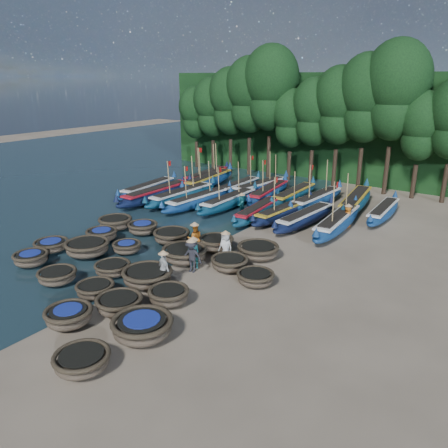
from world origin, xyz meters
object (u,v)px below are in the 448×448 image
Objects in this scene: coracle_4 at (82,360)px; fisherman_0 at (226,246)px; coracle_23 at (216,243)px; long_boat_2 at (182,195)px; coracle_3 at (69,316)px; long_boat_5 at (258,211)px; fisherman_6 at (348,215)px; long_boat_12 at (260,187)px; coracle_17 at (184,254)px; coracle_5 at (31,258)px; coracle_12 at (113,268)px; long_boat_16 at (356,201)px; coracle_11 at (87,247)px; fisherman_1 at (194,252)px; coracle_19 at (255,277)px; long_boat_0 at (149,188)px; long_boat_9 at (207,176)px; coracle_18 at (230,263)px; coracle_15 at (102,234)px; long_boat_14 at (294,195)px; coracle_7 at (95,289)px; coracle_21 at (143,228)px; fisherman_2 at (195,238)px; coracle_24 at (258,250)px; long_boat_15 at (317,200)px; long_boat_11 at (237,187)px; long_boat_13 at (268,193)px; coracle_8 at (119,303)px; coracle_22 at (172,236)px; fisherman_3 at (192,255)px; coracle_14 at (169,295)px; coracle_13 at (147,276)px; long_boat_6 at (284,212)px; coracle_20 at (115,223)px; coracle_9 at (142,327)px; fisherman_5 at (242,204)px; coracle_10 at (51,245)px; long_boat_4 at (229,201)px; long_boat_10 at (208,180)px; coracle_16 at (127,247)px.

fisherman_0 is at bearing 97.65° from coracle_4.
long_boat_2 is (-8.38, 6.68, 0.11)m from coracle_23.
coracle_3 is 0.26× the size of long_boat_5.
long_boat_12 is at bearing -118.01° from fisherman_6.
coracle_23 is at bearing 80.19° from coracle_17.
coracle_5 is 1.06× the size of coracle_12.
coracle_3 is at bearing -107.24° from long_boat_16.
fisherman_1 is at bearing 19.28° from coracle_11.
long_boat_0 reaches higher than coracle_19.
long_boat_5 is at bearing -39.43° from long_boat_9.
fisherman_0 is (-0.83, 0.81, 0.50)m from coracle_18.
coracle_15 is 15.96m from long_boat_14.
coracle_7 is 8.44m from coracle_21.
coracle_24 is at bearing 160.96° from fisherman_2.
coracle_19 is 14.60m from long_boat_15.
coracle_15 is 6.20m from fisherman_2.
long_boat_0 is at bearing 129.40° from coracle_4.
long_boat_12 is at bearing 86.79° from coracle_21.
coracle_19 is 17.57m from long_boat_11.
long_boat_13 is 4.13m from long_boat_15.
coracle_22 is at bearing 116.46° from coracle_8.
coracle_19 is at bearing 0.26° from fisherman_3.
coracle_4 is 0.28× the size of long_boat_13.
coracle_14 is 4.68m from coracle_17.
long_boat_13 is at bearing 95.93° from coracle_7.
coracle_13 is 17.37m from long_boat_15.
long_boat_13 is (-3.53, 3.91, 0.04)m from long_boat_6.
coracle_20 is 4.76m from coracle_22.
long_boat_12 is 14.41m from fisherman_2.
long_boat_15 is (7.36, 0.21, 0.04)m from long_boat_11.
coracle_18 is 5.18m from coracle_22.
coracle_23 is (1.15, 7.77, 0.08)m from coracle_7.
long_boat_12 is at bearing -11.17° from long_boat_9.
coracle_24 reaches higher than coracle_18.
coracle_18 is 14.81m from long_boat_16.
coracle_5 is 0.25× the size of long_boat_16.
coracle_17 is (-3.44, 6.52, -0.00)m from coracle_9.
long_boat_6 reaches higher than fisherman_5.
long_boat_12 is at bearing 104.34° from coracle_13.
coracle_23 is at bearing 13.01° from coracle_22.
coracle_19 is (10.96, 5.07, -0.05)m from coracle_5.
coracle_10 is 0.27× the size of long_boat_4.
coracle_14 is 0.23× the size of long_boat_14.
long_boat_10 reaches higher than fisherman_3.
coracle_16 is 0.77× the size of coracle_22.
coracle_12 is at bearing -33.68° from coracle_15.
coracle_8 is 1.24× the size of coracle_14.
coracle_16 is 0.21× the size of long_boat_15.
coracle_16 is at bearing 121.78° from coracle_7.
fisherman_6 is at bearing -38.88° from long_boat_15.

